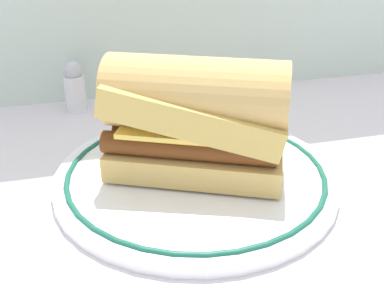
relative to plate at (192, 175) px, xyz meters
The scene contains 4 objects.
ground_plane 0.04m from the plate, 84.11° to the right, with size 1.50×1.50×0.00m, color silver.
plate is the anchor object (origin of this frame).
sausage_sandwich 0.07m from the plate, behind, with size 0.20×0.15×0.12m.
salt_shaker 0.26m from the plate, 115.71° to the left, with size 0.03×0.03×0.07m.
Camera 1 is at (-0.11, -0.36, 0.26)m, focal length 42.66 mm.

